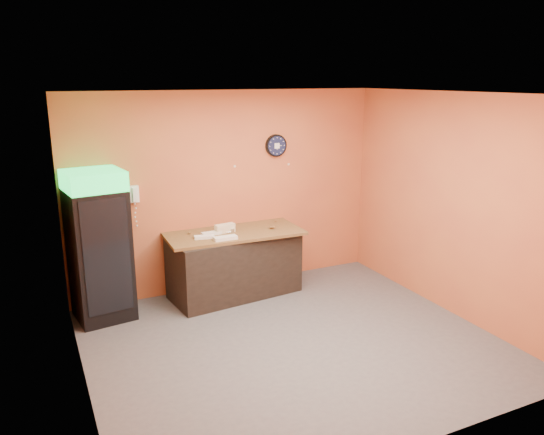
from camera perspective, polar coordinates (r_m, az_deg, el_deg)
floor at (r=6.28m, az=2.24°, el=-13.32°), size 4.50×4.50×0.00m
back_wall at (r=7.53m, az=-4.70°, el=2.83°), size 4.50×0.02×2.80m
left_wall at (r=5.15m, az=-20.45°, el=-3.79°), size 0.02×4.00×2.80m
right_wall at (r=7.05m, az=18.81°, el=1.26°), size 0.02×4.00×2.80m
ceiling at (r=5.53m, az=2.54°, el=13.16°), size 4.50×4.00×0.02m
beverage_cooler at (r=6.85m, az=-18.10°, el=-3.21°), size 0.74×0.75×1.89m
prep_counter at (r=7.41m, az=-4.05°, el=-5.08°), size 1.82×0.96×0.88m
wall_clock at (r=7.68m, az=0.45°, el=7.74°), size 0.32×0.06×0.32m
wall_phone at (r=7.11m, az=-14.62°, el=2.46°), size 0.12×0.10×0.22m
butcher_paper at (r=7.27m, az=-4.12°, el=-1.69°), size 1.88×0.90×0.04m
sub_roll_stack at (r=7.23m, az=-5.10°, el=-1.16°), size 0.29×0.13×0.12m
wrapped_sandwich_left at (r=7.01m, az=-7.30°, el=-2.09°), size 0.28×0.15×0.04m
wrapped_sandwich_mid at (r=6.92m, az=-5.05°, el=-2.21°), size 0.31×0.12×0.04m
wrapped_sandwich_right at (r=7.16m, az=-6.53°, el=-1.70°), size 0.27×0.13×0.04m
kitchen_tool at (r=7.23m, az=-4.28°, el=-1.40°), size 0.05×0.05×0.05m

